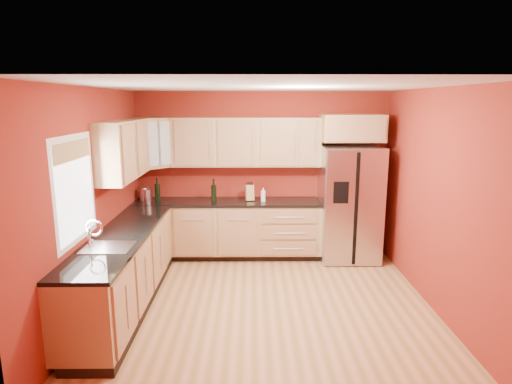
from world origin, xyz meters
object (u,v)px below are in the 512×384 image
canister_left (148,195)px  soap_dispenser (263,195)px  refrigerator (349,203)px  wine_bottle_a (157,189)px  knife_block (250,193)px

canister_left → soap_dispenser: (1.78, 0.02, 0.00)m
refrigerator → canister_left: 3.13m
refrigerator → wine_bottle_a: bearing=178.6°
wine_bottle_a → canister_left: bearing=-159.1°
knife_block → wine_bottle_a: bearing=168.6°
soap_dispenser → knife_block: bearing=163.8°
refrigerator → knife_block: 1.56m
refrigerator → soap_dispenser: 1.35m
wine_bottle_a → soap_dispenser: wine_bottle_a is taller
wine_bottle_a → refrigerator: bearing=-1.4°
soap_dispenser → wine_bottle_a: bearing=178.7°
refrigerator → wine_bottle_a: (-2.98, 0.07, 0.21)m
refrigerator → knife_block: bearing=176.5°
canister_left → refrigerator: bearing=-0.3°
refrigerator → knife_block: (-1.55, 0.10, 0.15)m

